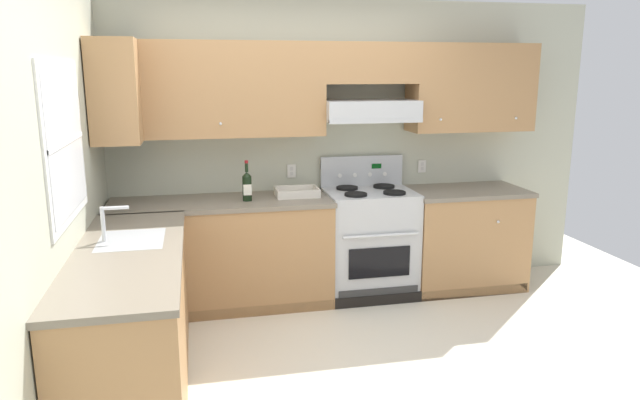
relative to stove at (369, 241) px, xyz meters
The scene contains 8 objects.
ground_plane 1.49m from the stove, 117.02° to the right, with size 7.04×7.04×0.00m, color beige.
wall_back 1.06m from the stove, 130.44° to the left, with size 4.68×0.57×2.55m.
wall_left 2.60m from the stove, 155.29° to the right, with size 0.47×4.00×2.55m.
counter_back_run 0.48m from the stove, behind, with size 3.60×0.65×0.91m.
counter_left_run 2.26m from the stove, 146.33° to the right, with size 0.63×1.91×1.13m.
stove is the anchor object (origin of this frame).
wine_bottle 1.20m from the stove, behind, with size 0.08×0.08×0.33m.
bowl 0.78m from the stove, behind, with size 0.36×0.26×0.07m.
Camera 1 is at (-0.82, -3.43, 1.95)m, focal length 32.42 mm.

